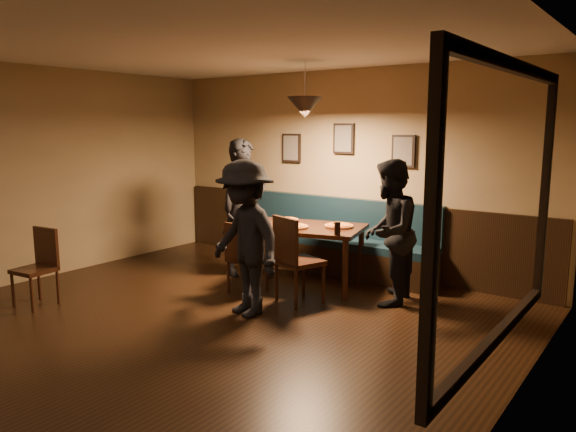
{
  "coord_description": "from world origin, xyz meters",
  "views": [
    {
      "loc": [
        3.89,
        -3.14,
        2.02
      ],
      "look_at": [
        0.07,
        2.06,
        0.95
      ],
      "focal_mm": 33.85,
      "sensor_mm": 36.0,
      "label": 1
    }
  ],
  "objects_px": {
    "booth_bench": "(332,237)",
    "diner_right": "(389,232)",
    "chair_near_right": "(300,260)",
    "diner_front": "(245,239)",
    "diner_left": "(244,207)",
    "tabasco_bottle": "(337,226)",
    "dining_table": "(304,256)",
    "chair_near_left": "(247,257)",
    "soda_glass": "(337,228)",
    "cafe_chair_far": "(34,268)"
  },
  "relations": [
    {
      "from": "booth_bench",
      "to": "diner_front",
      "type": "relative_size",
      "value": 1.79
    },
    {
      "from": "booth_bench",
      "to": "chair_near_left",
      "type": "xyz_separation_m",
      "value": [
        -0.32,
        -1.44,
        -0.06
      ]
    },
    {
      "from": "booth_bench",
      "to": "diner_right",
      "type": "xyz_separation_m",
      "value": [
        1.24,
        -0.79,
        0.33
      ]
    },
    {
      "from": "chair_near_left",
      "to": "tabasco_bottle",
      "type": "height_order",
      "value": "tabasco_bottle"
    },
    {
      "from": "booth_bench",
      "to": "chair_near_right",
      "type": "height_order",
      "value": "chair_near_right"
    },
    {
      "from": "diner_right",
      "to": "soda_glass",
      "type": "distance_m",
      "value": 0.59
    },
    {
      "from": "chair_near_right",
      "to": "diner_front",
      "type": "bearing_deg",
      "value": -91.3
    },
    {
      "from": "booth_bench",
      "to": "diner_front",
      "type": "bearing_deg",
      "value": -85.29
    },
    {
      "from": "diner_right",
      "to": "diner_front",
      "type": "distance_m",
      "value": 1.65
    },
    {
      "from": "chair_near_left",
      "to": "tabasco_bottle",
      "type": "bearing_deg",
      "value": 34.74
    },
    {
      "from": "booth_bench",
      "to": "diner_left",
      "type": "distance_m",
      "value": 1.3
    },
    {
      "from": "diner_left",
      "to": "diner_right",
      "type": "bearing_deg",
      "value": -70.54
    },
    {
      "from": "diner_right",
      "to": "tabasco_bottle",
      "type": "xyz_separation_m",
      "value": [
        -0.65,
        -0.05,
        0.01
      ]
    },
    {
      "from": "soda_glass",
      "to": "tabasco_bottle",
      "type": "height_order",
      "value": "soda_glass"
    },
    {
      "from": "soda_glass",
      "to": "diner_left",
      "type": "bearing_deg",
      "value": 172.13
    },
    {
      "from": "tabasco_bottle",
      "to": "diner_left",
      "type": "bearing_deg",
      "value": 179.01
    },
    {
      "from": "dining_table",
      "to": "diner_front",
      "type": "bearing_deg",
      "value": -100.43
    },
    {
      "from": "diner_front",
      "to": "cafe_chair_far",
      "type": "height_order",
      "value": "diner_front"
    },
    {
      "from": "diner_front",
      "to": "soda_glass",
      "type": "relative_size",
      "value": 10.68
    },
    {
      "from": "diner_left",
      "to": "tabasco_bottle",
      "type": "bearing_deg",
      "value": -72.29
    },
    {
      "from": "dining_table",
      "to": "tabasco_bottle",
      "type": "relative_size",
      "value": 11.4
    },
    {
      "from": "tabasco_bottle",
      "to": "diner_front",
      "type": "bearing_deg",
      "value": -108.96
    },
    {
      "from": "diner_front",
      "to": "chair_near_right",
      "type": "bearing_deg",
      "value": 85.8
    },
    {
      "from": "diner_front",
      "to": "diner_right",
      "type": "bearing_deg",
      "value": 65.79
    },
    {
      "from": "chair_near_right",
      "to": "tabasco_bottle",
      "type": "relative_size",
      "value": 8.01
    },
    {
      "from": "tabasco_bottle",
      "to": "cafe_chair_far",
      "type": "height_order",
      "value": "tabasco_bottle"
    },
    {
      "from": "soda_glass",
      "to": "chair_near_right",
      "type": "bearing_deg",
      "value": -130.55
    },
    {
      "from": "chair_near_left",
      "to": "cafe_chair_far",
      "type": "height_order",
      "value": "chair_near_left"
    },
    {
      "from": "chair_near_left",
      "to": "cafe_chair_far",
      "type": "relative_size",
      "value": 1.0
    },
    {
      "from": "diner_right",
      "to": "soda_glass",
      "type": "height_order",
      "value": "diner_right"
    },
    {
      "from": "chair_near_right",
      "to": "cafe_chair_far",
      "type": "height_order",
      "value": "chair_near_right"
    },
    {
      "from": "tabasco_bottle",
      "to": "cafe_chair_far",
      "type": "bearing_deg",
      "value": -136.24
    },
    {
      "from": "diner_left",
      "to": "tabasco_bottle",
      "type": "distance_m",
      "value": 1.49
    },
    {
      "from": "diner_right",
      "to": "diner_front",
      "type": "xyz_separation_m",
      "value": [
        -1.07,
        -1.26,
        0.01
      ]
    },
    {
      "from": "chair_near_left",
      "to": "cafe_chair_far",
      "type": "distance_m",
      "value": 2.43
    },
    {
      "from": "chair_near_left",
      "to": "diner_left",
      "type": "height_order",
      "value": "diner_left"
    },
    {
      "from": "chair_near_right",
      "to": "soda_glass",
      "type": "bearing_deg",
      "value": 68.49
    },
    {
      "from": "dining_table",
      "to": "diner_left",
      "type": "bearing_deg",
      "value": 166.85
    },
    {
      "from": "dining_table",
      "to": "chair_near_left",
      "type": "bearing_deg",
      "value": -135.53
    },
    {
      "from": "chair_near_left",
      "to": "dining_table",
      "type": "bearing_deg",
      "value": 60.57
    },
    {
      "from": "dining_table",
      "to": "diner_right",
      "type": "height_order",
      "value": "diner_right"
    },
    {
      "from": "booth_bench",
      "to": "chair_near_right",
      "type": "relative_size",
      "value": 2.94
    },
    {
      "from": "chair_near_left",
      "to": "soda_glass",
      "type": "distance_m",
      "value": 1.18
    },
    {
      "from": "diner_left",
      "to": "soda_glass",
      "type": "height_order",
      "value": "diner_left"
    },
    {
      "from": "chair_near_right",
      "to": "cafe_chair_far",
      "type": "xyz_separation_m",
      "value": [
        -2.35,
        -1.87,
        -0.07
      ]
    },
    {
      "from": "chair_near_right",
      "to": "diner_right",
      "type": "height_order",
      "value": "diner_right"
    },
    {
      "from": "diner_left",
      "to": "cafe_chair_far",
      "type": "relative_size",
      "value": 2.11
    },
    {
      "from": "diner_left",
      "to": "diner_front",
      "type": "xyz_separation_m",
      "value": [
        1.08,
        -1.23,
        -0.09
      ]
    },
    {
      "from": "dining_table",
      "to": "diner_front",
      "type": "xyz_separation_m",
      "value": [
        0.1,
        -1.26,
        0.45
      ]
    },
    {
      "from": "chair_near_right",
      "to": "cafe_chair_far",
      "type": "relative_size",
      "value": 1.16
    }
  ]
}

